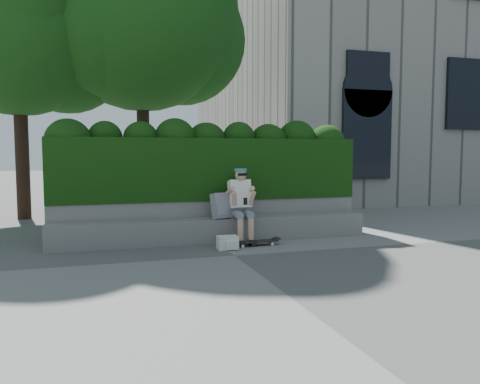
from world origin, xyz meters
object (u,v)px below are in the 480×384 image
object	(u,v)px
skateboard	(256,242)
backpack_plaid	(221,206)
backpack_ground	(227,243)
person	(241,202)

from	to	relation	value
skateboard	backpack_plaid	xyz separation A→B (m)	(-0.52, 0.48, 0.62)
backpack_plaid	backpack_ground	xyz separation A→B (m)	(-0.04, -0.62, -0.57)
person	backpack_plaid	distance (m)	0.38
skateboard	backpack_ground	size ratio (longest dim) A/B	2.34
backpack_plaid	person	bearing A→B (deg)	-31.62
person	skateboard	size ratio (longest dim) A/B	1.66
skateboard	backpack_ground	distance (m)	0.58
person	skateboard	world-z (taller)	person
person	backpack_ground	bearing A→B (deg)	-126.91
backpack_plaid	backpack_ground	world-z (taller)	backpack_plaid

